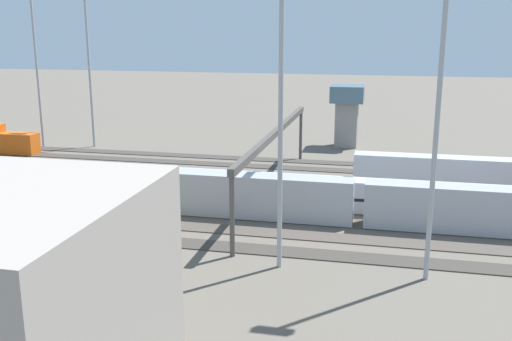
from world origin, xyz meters
The scene contains 20 objects.
ground_plane centered at (0.00, 0.00, 0.00)m, with size 400.00×400.00×0.00m, color #60594F.
track_bed_0 centered at (0.00, -20.00, 0.06)m, with size 140.00×2.80×0.12m, color #3D3833.
track_bed_1 centered at (0.00, -15.00, 0.06)m, with size 140.00×2.80×0.12m, color #3D3833.
track_bed_2 centered at (0.00, -10.00, 0.06)m, with size 140.00×2.80×0.12m, color #3D3833.
track_bed_3 centered at (0.00, -5.00, 0.06)m, with size 140.00×2.80×0.12m, color #4C443D.
track_bed_4 centered at (0.00, 0.00, 0.06)m, with size 140.00×2.80×0.12m, color #4C443D.
track_bed_5 centered at (0.00, 5.00, 0.06)m, with size 140.00×2.80×0.12m, color #4C443D.
track_bed_6 centered at (0.00, 10.00, 0.06)m, with size 140.00×2.80×0.12m, color #4C443D.
track_bed_7 centered at (0.00, 15.00, 0.06)m, with size 140.00×2.80×0.12m, color #4C443D.
track_bed_8 centered at (0.00, 20.00, 0.06)m, with size 140.00×2.80×0.12m, color #3D3833.
train_on_track_5 centered at (-12.13, 5.00, 2.08)m, with size 90.60×3.06×4.40m.
train_on_track_8 centered at (13.27, 20.00, 2.16)m, with size 10.00×3.00×5.00m.
train_on_track_1 centered at (45.83, -15.00, 2.16)m, with size 10.00×3.00×5.00m.
train_on_track_6 centered at (-16.02, 10.00, 2.62)m, with size 95.60×3.00×5.00m.
light_mast_0 centered at (34.26, -23.95, 17.97)m, with size 2.80×0.70×28.37m.
light_mast_1 centered at (-22.68, 23.44, 19.28)m, with size 2.80×0.70×30.79m.
light_mast_2 centered at (43.57, -22.01, 18.95)m, with size 2.80×0.70×30.18m.
light_mast_3 centered at (-9.52, 23.65, 16.90)m, with size 2.80×0.70×26.42m.
signal_gantry centered at (-4.60, 0.00, 7.80)m, with size 0.70×45.00×8.80m.
control_tower centered at (-11.26, -34.58, 6.66)m, with size 6.00×6.00×11.26m.
Camera 1 is at (-18.68, 73.89, 21.82)m, focal length 41.28 mm.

